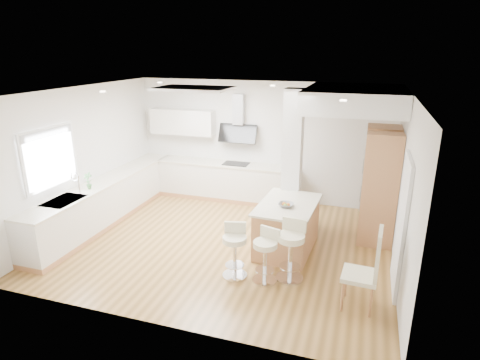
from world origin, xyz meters
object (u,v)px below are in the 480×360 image
at_px(bar_stool_b, 266,253).
at_px(bar_stool_c, 291,247).
at_px(peninsula, 287,226).
at_px(bar_stool_a, 235,248).
at_px(dining_chair, 369,267).

height_order(bar_stool_b, bar_stool_c, bar_stool_c).
bearing_deg(bar_stool_c, bar_stool_b, -147.02).
height_order(peninsula, bar_stool_b, peninsula).
bearing_deg(bar_stool_b, bar_stool_a, -162.39).
relative_size(bar_stool_a, dining_chair, 0.73).
distance_m(bar_stool_a, bar_stool_b, 0.50).
xyz_separation_m(peninsula, dining_chair, (1.40, -1.39, 0.20)).
bearing_deg(dining_chair, bar_stool_b, 174.12).
xyz_separation_m(peninsula, bar_stool_b, (-0.11, -1.13, 0.04)).
xyz_separation_m(bar_stool_b, bar_stool_c, (0.36, 0.19, 0.06)).
bearing_deg(bar_stool_c, dining_chair, -15.31).
xyz_separation_m(bar_stool_a, bar_stool_c, (0.86, 0.19, 0.05)).
bearing_deg(bar_stool_a, dining_chair, -21.28).
distance_m(bar_stool_a, bar_stool_c, 0.88).
height_order(peninsula, bar_stool_a, peninsula).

